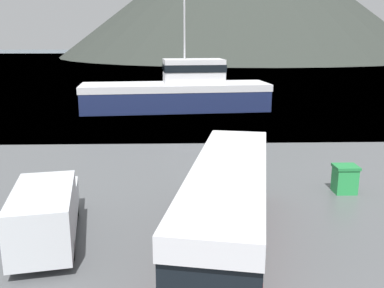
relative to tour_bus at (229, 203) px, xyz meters
name	(u,v)px	position (x,y,z in m)	size (l,w,h in m)	color
water_surface	(190,59)	(2.41, 136.21, -1.83)	(240.00, 240.00, 0.00)	#475B6B
tour_bus	(229,203)	(0.00, 0.00, 0.00)	(4.78, 11.84, 3.24)	red
delivery_van	(46,212)	(-6.82, 0.85, -0.60)	(3.25, 6.64, 2.30)	silver
fishing_boat	(178,91)	(-1.79, 31.20, 0.26)	(20.22, 7.41, 11.90)	#19234C
storage_bin	(345,179)	(6.56, 5.77, -1.10)	(1.16, 1.04, 1.42)	green
small_boat	(186,99)	(-0.89, 35.80, -1.30)	(6.86, 5.18, 1.06)	black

